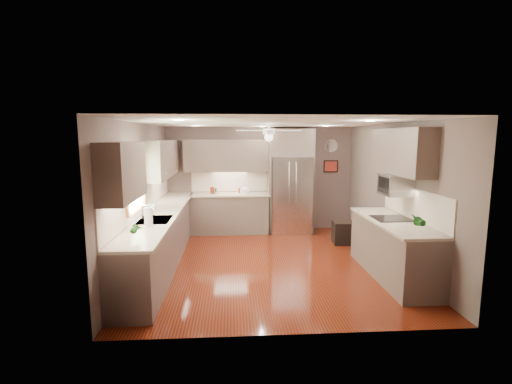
{
  "coord_description": "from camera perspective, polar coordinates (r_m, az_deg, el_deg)",
  "views": [
    {
      "loc": [
        -0.67,
        -6.46,
        2.26
      ],
      "look_at": [
        -0.21,
        0.6,
        1.21
      ],
      "focal_mm": 26.0,
      "sensor_mm": 36.0,
      "label": 1
    }
  ],
  "objects": [
    {
      "name": "recessed_lights",
      "position": [
        6.89,
        1.58,
        10.38
      ],
      "size": [
        2.84,
        3.14,
        0.01
      ],
      "color": "white",
      "rests_on": "ceiling"
    },
    {
      "name": "canister_a",
      "position": [
        8.79,
        -6.73,
        0.27
      ],
      "size": [
        0.11,
        0.11,
        0.16
      ],
      "primitive_type": "cylinder",
      "rotation": [
        0.0,
        0.0,
        -0.15
      ],
      "color": "maroon",
      "rests_on": "back_run"
    },
    {
      "name": "ceiling",
      "position": [
        6.5,
        2.27,
        10.55
      ],
      "size": [
        5.0,
        5.0,
        0.0
      ],
      "primitive_type": "plane",
      "rotation": [
        3.14,
        0.0,
        0.0
      ],
      "color": "white",
      "rests_on": "ground"
    },
    {
      "name": "wall_clock",
      "position": [
        9.27,
        11.52,
        6.98
      ],
      "size": [
        0.3,
        0.03,
        0.3
      ],
      "color": "white",
      "rests_on": "wall_back"
    },
    {
      "name": "soap_bottle",
      "position": [
        6.78,
        -15.58,
        -2.2
      ],
      "size": [
        0.1,
        0.1,
        0.21
      ],
      "primitive_type": "imported",
      "rotation": [
        0.0,
        0.0,
        0.0
      ],
      "color": "white",
      "rests_on": "left_run"
    },
    {
      "name": "wall_left",
      "position": [
        6.73,
        -17.24,
        -0.58
      ],
      "size": [
        0.0,
        5.0,
        5.0
      ],
      "primitive_type": "plane",
      "rotation": [
        1.57,
        0.0,
        1.57
      ],
      "color": "#67544F",
      "rests_on": "ground"
    },
    {
      "name": "canister_b",
      "position": [
        8.74,
        -6.26,
        0.17
      ],
      "size": [
        0.11,
        0.11,
        0.13
      ],
      "primitive_type": "cylinder",
      "rotation": [
        0.0,
        0.0,
        -0.38
      ],
      "color": "silver",
      "rests_on": "back_run"
    },
    {
      "name": "bowl",
      "position": [
        8.73,
        -1.7,
        -0.07
      ],
      "size": [
        0.25,
        0.25,
        0.06
      ],
      "primitive_type": "imported",
      "rotation": [
        0.0,
        0.0,
        -0.06
      ],
      "color": "#BBB48C",
      "rests_on": "back_run"
    },
    {
      "name": "right_run",
      "position": [
        6.48,
        20.34,
        -8.01
      ],
      "size": [
        0.7,
        2.2,
        1.45
      ],
      "color": "brown",
      "rests_on": "ground"
    },
    {
      "name": "window",
      "position": [
        6.2,
        -18.15,
        1.43
      ],
      "size": [
        0.05,
        1.12,
        0.92
      ],
      "color": "#BFF2B2",
      "rests_on": "wall_left"
    },
    {
      "name": "framed_print",
      "position": [
        9.29,
        11.44,
        3.89
      ],
      "size": [
        0.36,
        0.03,
        0.3
      ],
      "color": "black",
      "rests_on": "wall_back"
    },
    {
      "name": "ceiling_fan",
      "position": [
        6.79,
        1.99,
        9.04
      ],
      "size": [
        1.18,
        1.18,
        0.32
      ],
      "color": "white",
      "rests_on": "ceiling"
    },
    {
      "name": "left_run",
      "position": [
        6.96,
        -14.29,
        -6.61
      ],
      "size": [
        0.65,
        4.7,
        1.45
      ],
      "color": "brown",
      "rests_on": "ground"
    },
    {
      "name": "potted_plant_left",
      "position": [
        5.1,
        -18.1,
        -5.42
      ],
      "size": [
        0.15,
        0.1,
        0.27
      ],
      "primitive_type": "imported",
      "rotation": [
        0.0,
        0.0,
        -0.03
      ],
      "color": "#185117",
      "rests_on": "left_run"
    },
    {
      "name": "canister_d",
      "position": [
        8.8,
        -2.48,
        0.2
      ],
      "size": [
        0.11,
        0.11,
        0.13
      ],
      "primitive_type": "cylinder",
      "rotation": [
        0.0,
        0.0,
        0.4
      ],
      "color": "maroon",
      "rests_on": "back_run"
    },
    {
      "name": "sink",
      "position": [
        6.24,
        -15.31,
        -4.4
      ],
      "size": [
        0.5,
        0.7,
        0.32
      ],
      "color": "silver",
      "rests_on": "left_run"
    },
    {
      "name": "back_run",
      "position": [
        8.84,
        -3.99,
        -3.16
      ],
      "size": [
        1.85,
        0.65,
        1.45
      ],
      "color": "brown",
      "rests_on": "ground"
    },
    {
      "name": "wall_front",
      "position": [
        4.14,
        5.78,
        -5.74
      ],
      "size": [
        4.5,
        0.0,
        4.5
      ],
      "primitive_type": "plane",
      "rotation": [
        -1.57,
        0.0,
        0.0
      ],
      "color": "#67544F",
      "rests_on": "ground"
    },
    {
      "name": "microwave",
      "position": [
        6.54,
        20.67,
        1.04
      ],
      "size": [
        0.43,
        0.55,
        0.34
      ],
      "color": "silver",
      "rests_on": "wall_right"
    },
    {
      "name": "refrigerator",
      "position": [
        8.79,
        5.29,
        1.41
      ],
      "size": [
        1.06,
        0.75,
        2.45
      ],
      "color": "silver",
      "rests_on": "ground"
    },
    {
      "name": "wall_right",
      "position": [
        7.16,
        20.41,
        -0.2
      ],
      "size": [
        0.0,
        5.0,
        5.0
      ],
      "primitive_type": "plane",
      "rotation": [
        1.57,
        0.0,
        -1.57
      ],
      "color": "#67544F",
      "rests_on": "ground"
    },
    {
      "name": "paper_towel",
      "position": [
        5.78,
        -16.21,
        -3.69
      ],
      "size": [
        0.12,
        0.12,
        0.31
      ],
      "color": "white",
      "rests_on": "left_run"
    },
    {
      "name": "stool",
      "position": [
        8.2,
        13.25,
        -6.07
      ],
      "size": [
        0.46,
        0.46,
        0.49
      ],
      "color": "black",
      "rests_on": "ground"
    },
    {
      "name": "wall_back",
      "position": [
        9.04,
        0.57,
        2.03
      ],
      "size": [
        4.5,
        0.0,
        4.5
      ],
      "primitive_type": "plane",
      "rotation": [
        1.57,
        0.0,
        0.0
      ],
      "color": "#67544F",
      "rests_on": "ground"
    },
    {
      "name": "uppers",
      "position": [
        7.18,
        -4.28,
        5.32
      ],
      "size": [
        4.5,
        4.7,
        0.95
      ],
      "color": "brown",
      "rests_on": "wall_left"
    },
    {
      "name": "floor",
      "position": [
        6.88,
        2.14,
        -10.75
      ],
      "size": [
        5.0,
        5.0,
        0.0
      ],
      "primitive_type": "plane",
      "color": "#481109",
      "rests_on": "ground"
    },
    {
      "name": "potted_plant_right",
      "position": [
        5.71,
        23.52,
        -4.07
      ],
      "size": [
        0.19,
        0.16,
        0.31
      ],
      "primitive_type": "imported",
      "rotation": [
        0.0,
        0.0,
        0.13
      ],
      "color": "#185117",
      "rests_on": "right_run"
    }
  ]
}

